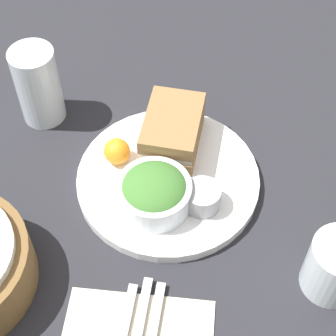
# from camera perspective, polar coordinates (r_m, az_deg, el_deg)

# --- Properties ---
(ground_plane) EXTENTS (4.00, 4.00, 0.00)m
(ground_plane) POSITION_cam_1_polar(r_m,az_deg,el_deg) (0.85, 0.00, -1.51)
(ground_plane) COLOR #232328
(plate) EXTENTS (0.27, 0.27, 0.02)m
(plate) POSITION_cam_1_polar(r_m,az_deg,el_deg) (0.84, 0.00, -1.18)
(plate) COLOR white
(plate) RESTS_ON ground_plane
(sandwich) EXTENTS (0.13, 0.09, 0.06)m
(sandwich) POSITION_cam_1_polar(r_m,az_deg,el_deg) (0.85, 0.44, 3.83)
(sandwich) COLOR olive
(sandwich) RESTS_ON plate
(salad_bowl) EXTENTS (0.11, 0.11, 0.06)m
(salad_bowl) POSITION_cam_1_polar(r_m,az_deg,el_deg) (0.79, -1.41, -2.47)
(salad_bowl) COLOR white
(salad_bowl) RESTS_ON plate
(dressing_cup) EXTENTS (0.05, 0.05, 0.03)m
(dressing_cup) POSITION_cam_1_polar(r_m,az_deg,el_deg) (0.79, 3.49, -3.00)
(dressing_cup) COLOR #99999E
(dressing_cup) RESTS_ON plate
(orange_wedge) EXTENTS (0.04, 0.04, 0.04)m
(orange_wedge) POSITION_cam_1_polar(r_m,az_deg,el_deg) (0.84, -5.21, 1.70)
(orange_wedge) COLOR orange
(orange_wedge) RESTS_ON plate
(drink_glass) EXTENTS (0.07, 0.07, 0.13)m
(drink_glass) POSITION_cam_1_polar(r_m,az_deg,el_deg) (0.92, -13.06, 8.18)
(drink_glass) COLOR silver
(drink_glass) RESTS_ON ground_plane
(water_glass) EXTENTS (0.08, 0.08, 0.09)m
(water_glass) POSITION_cam_1_polar(r_m,az_deg,el_deg) (0.76, 16.68, -9.57)
(water_glass) COLOR silver
(water_glass) RESTS_ON ground_plane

